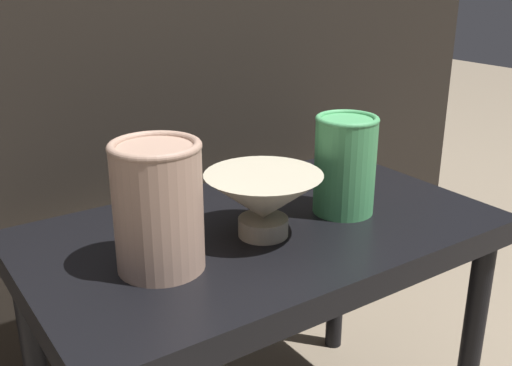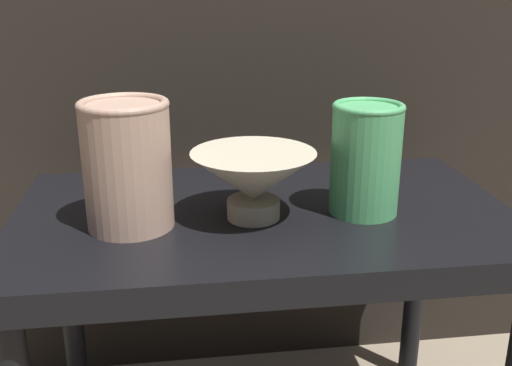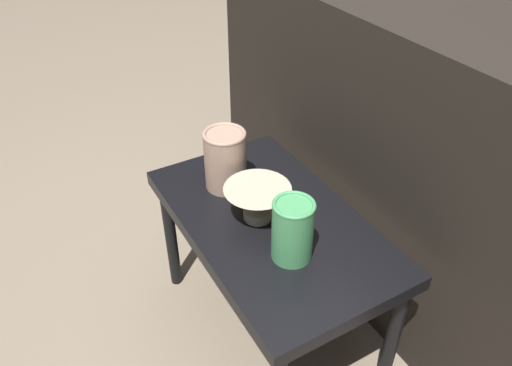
% 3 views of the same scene
% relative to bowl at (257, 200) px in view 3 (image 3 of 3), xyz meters
% --- Properties ---
extents(ground_plane, '(8.00, 8.00, 0.00)m').
position_rel_bowl_xyz_m(ground_plane, '(0.02, 0.03, -0.50)').
color(ground_plane, '#7F705B').
extents(table, '(0.70, 0.41, 0.44)m').
position_rel_bowl_xyz_m(table, '(0.02, 0.03, -0.11)').
color(table, black).
rests_on(table, ground_plane).
extents(couch_backdrop, '(1.53, 0.50, 0.88)m').
position_rel_bowl_xyz_m(couch_backdrop, '(0.02, 0.56, -0.05)').
color(couch_backdrop, black).
rests_on(couch_backdrop, ground_plane).
extents(bowl, '(0.17, 0.17, 0.09)m').
position_rel_bowl_xyz_m(bowl, '(0.00, 0.00, 0.00)').
color(bowl, '#B2A88E').
rests_on(bowl, table).
extents(vase_textured_left, '(0.12, 0.12, 0.17)m').
position_rel_bowl_xyz_m(vase_textured_left, '(-0.16, -0.00, 0.03)').
color(vase_textured_left, tan).
rests_on(vase_textured_left, table).
extents(vase_colorful_right, '(0.10, 0.10, 0.15)m').
position_rel_bowl_xyz_m(vase_colorful_right, '(0.16, 0.00, 0.02)').
color(vase_colorful_right, '#47995B').
rests_on(vase_colorful_right, table).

